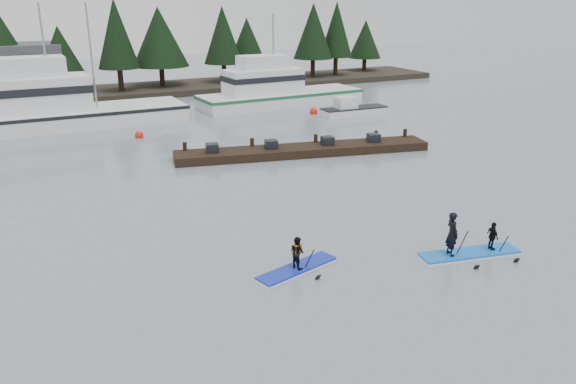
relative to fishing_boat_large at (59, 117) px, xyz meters
name	(u,v)px	position (x,y,z in m)	size (l,w,h in m)	color
ground	(367,273)	(6.91, -29.33, -0.73)	(160.00, 160.00, 0.00)	slate
far_shore	(121,92)	(6.91, 12.67, -0.43)	(70.00, 8.00, 0.60)	#2D281E
treeline	(121,95)	(6.91, 12.67, -0.73)	(60.00, 4.00, 8.00)	black
fishing_boat_large	(59,117)	(0.00, 0.00, 0.00)	(17.13, 4.77, 9.72)	white
fishing_boat_medium	(277,98)	(18.03, 0.75, -0.12)	(14.72, 4.72, 8.66)	white
skiff	(354,111)	(21.71, -5.98, -0.42)	(5.40, 1.62, 0.63)	white
floating_dock	(304,150)	(12.33, -14.75, -0.48)	(15.42, 2.06, 0.51)	black
buoy_c	(314,114)	(19.05, -4.03, -0.73)	(0.64, 0.64, 0.64)	red
buoy_b	(139,138)	(4.45, -5.90, -0.73)	(0.58, 0.58, 0.58)	red
paddleboard_solo	(297,260)	(4.87, -28.05, -0.36)	(3.26, 1.55, 1.76)	#1229AE
paddleboard_duo	(467,243)	(10.93, -29.83, -0.23)	(3.88, 1.68, 2.28)	blue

